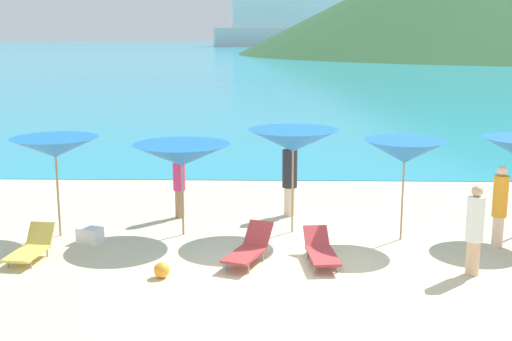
% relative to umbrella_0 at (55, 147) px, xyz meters
% --- Properties ---
extents(ground_plane, '(50.00, 100.00, 0.30)m').
position_rel_umbrella_0_xyz_m(ground_plane, '(5.21, 7.86, -2.17)').
color(ground_plane, beige).
extents(ocean_water, '(650.00, 440.00, 0.02)m').
position_rel_umbrella_0_xyz_m(ocean_water, '(5.21, 225.79, -2.01)').
color(ocean_water, teal).
rests_on(ocean_water, ground_plane).
extents(umbrella_0, '(2.09, 2.09, 2.24)m').
position_rel_umbrella_0_xyz_m(umbrella_0, '(0.00, 0.00, 0.00)').
color(umbrella_0, '#9E7F59').
rests_on(umbrella_0, ground_plane).
extents(umbrella_1, '(2.34, 2.34, 2.08)m').
position_rel_umbrella_0_xyz_m(umbrella_1, '(2.77, 0.14, -0.18)').
color(umbrella_1, '#9E7F59').
rests_on(umbrella_1, ground_plane).
extents(umbrella_2, '(2.15, 2.15, 2.38)m').
position_rel_umbrella_0_xyz_m(umbrella_2, '(5.24, 0.42, 0.10)').
color(umbrella_2, '#9E7F59').
rests_on(umbrella_2, ground_plane).
extents(umbrella_3, '(1.95, 1.95, 2.22)m').
position_rel_umbrella_0_xyz_m(umbrella_3, '(7.63, -0.10, -0.05)').
color(umbrella_3, '#9E7F59').
rests_on(umbrella_3, ground_plane).
extents(lounge_chair_0, '(1.03, 1.59, 0.69)m').
position_rel_umbrella_0_xyz_m(lounge_chair_0, '(4.32, -1.68, -1.71)').
color(lounge_chair_0, '#A53333').
rests_on(lounge_chair_0, ground_plane).
extents(lounge_chair_2, '(0.69, 1.37, 0.63)m').
position_rel_umbrella_0_xyz_m(lounge_chair_2, '(-0.07, -1.59, -1.77)').
color(lounge_chair_2, '#D8BF4C').
rests_on(lounge_chair_2, ground_plane).
extents(lounge_chair_3, '(0.66, 1.62, 0.55)m').
position_rel_umbrella_0_xyz_m(lounge_chair_3, '(5.74, -1.64, -1.76)').
color(lounge_chair_3, '#A53333').
rests_on(lounge_chair_3, ground_plane).
extents(beachgoer_1, '(0.31, 0.31, 1.78)m').
position_rel_umbrella_0_xyz_m(beachgoer_1, '(9.57, -0.60, -1.07)').
color(beachgoer_1, beige).
rests_on(beachgoer_1, ground_plane).
extents(beachgoer_2, '(0.33, 0.33, 1.73)m').
position_rel_umbrella_0_xyz_m(beachgoer_2, '(8.56, -2.24, -1.11)').
color(beachgoer_2, '#DBAA84').
rests_on(beachgoer_2, ground_plane).
extents(beachgoer_3, '(0.37, 0.37, 1.90)m').
position_rel_umbrella_0_xyz_m(beachgoer_3, '(5.21, 1.83, -1.02)').
color(beachgoer_3, beige).
rests_on(beachgoer_3, ground_plane).
extents(beachgoer_4, '(0.30, 0.30, 1.81)m').
position_rel_umbrella_0_xyz_m(beachgoer_4, '(2.49, 1.57, -1.04)').
color(beachgoer_4, '#A3704C').
rests_on(beachgoer_4, ground_plane).
extents(beach_ball, '(0.30, 0.30, 0.30)m').
position_rel_umbrella_0_xyz_m(beach_ball, '(2.72, -2.56, -1.87)').
color(beach_ball, orange).
rests_on(beach_ball, ground_plane).
extents(cooler_box, '(0.60, 0.52, 0.34)m').
position_rel_umbrella_0_xyz_m(cooler_box, '(0.81, -0.50, -1.85)').
color(cooler_box, white).
rests_on(cooler_box, ground_plane).
extents(cruise_ship, '(57.26, 18.80, 23.73)m').
position_rel_umbrella_0_xyz_m(cruise_ship, '(10.58, 245.56, 7.23)').
color(cruise_ship, white).
rests_on(cruise_ship, ocean_water).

